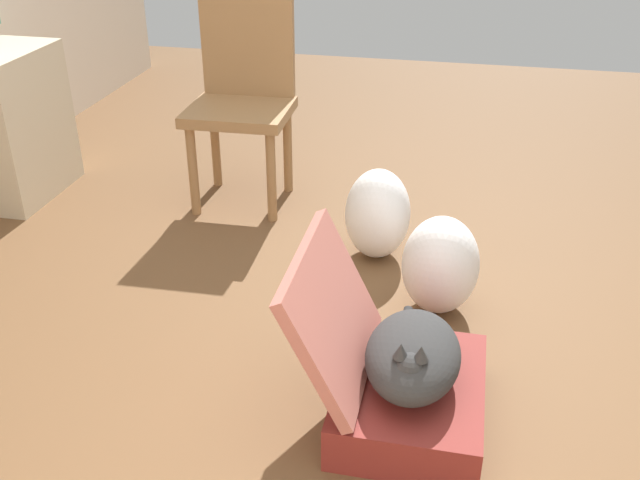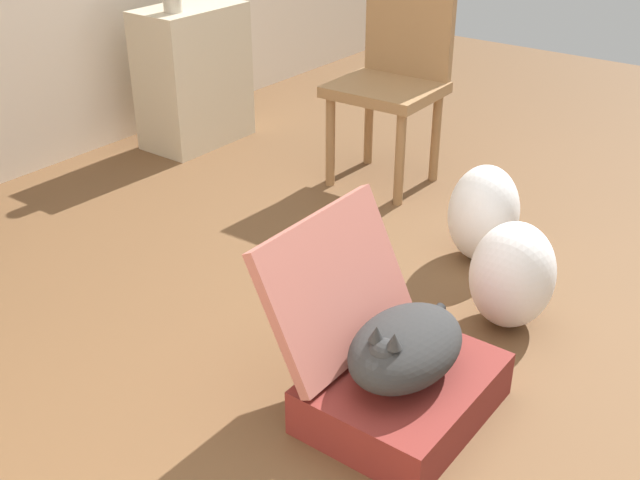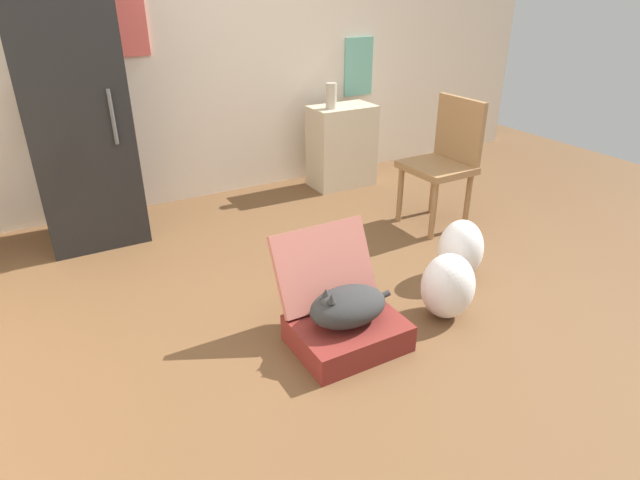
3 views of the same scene
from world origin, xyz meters
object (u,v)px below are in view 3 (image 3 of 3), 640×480
at_px(cat, 347,306).
at_px(chair, 445,158).
at_px(plastic_bag_white, 448,286).
at_px(refrigerator, 76,124).
at_px(side_table, 342,146).
at_px(suitcase_base, 347,333).
at_px(plastic_bag_clear, 460,250).
at_px(vase_tall, 331,96).

xyz_separation_m(cat, chair, (1.45, 0.96, 0.28)).
xyz_separation_m(plastic_bag_white, chair, (0.82, 1.00, 0.33)).
height_order(refrigerator, side_table, refrigerator).
bearing_deg(plastic_bag_white, refrigerator, 126.56).
xyz_separation_m(suitcase_base, chair, (1.44, 0.96, 0.45)).
height_order(cat, plastic_bag_white, plastic_bag_white).
distance_m(plastic_bag_clear, refrigerator, 2.66).
relative_size(suitcase_base, cat, 1.12).
relative_size(plastic_bag_white, refrigerator, 0.23).
xyz_separation_m(cat, refrigerator, (-0.90, 2.02, 0.60)).
xyz_separation_m(suitcase_base, cat, (-0.00, 0.00, 0.17)).
height_order(suitcase_base, refrigerator, refrigerator).
distance_m(plastic_bag_white, chair, 1.34).
bearing_deg(side_table, suitcase_base, -120.87).
distance_m(refrigerator, chair, 2.59).
height_order(suitcase_base, cat, cat).
xyz_separation_m(cat, vase_tall, (1.10, 2.03, 0.59)).
bearing_deg(chair, cat, -58.05).
xyz_separation_m(side_table, chair, (0.21, -1.10, 0.16)).
relative_size(side_table, vase_tall, 3.40).
xyz_separation_m(plastic_bag_clear, vase_tall, (0.11, 1.78, 0.63)).
bearing_deg(plastic_bag_clear, vase_tall, 86.37).
height_order(cat, plastic_bag_clear, plastic_bag_clear).
bearing_deg(side_table, cat, -120.97).
bearing_deg(vase_tall, plastic_bag_clear, -93.63).
height_order(suitcase_base, vase_tall, vase_tall).
relative_size(plastic_bag_clear, refrigerator, 0.23).
height_order(plastic_bag_white, vase_tall, vase_tall).
height_order(cat, refrigerator, refrigerator).
xyz_separation_m(plastic_bag_white, side_table, (0.61, 2.11, 0.17)).
bearing_deg(chair, suitcase_base, -57.96).
bearing_deg(plastic_bag_white, cat, 176.29).
bearing_deg(refrigerator, plastic_bag_clear, -43.26).
distance_m(cat, refrigerator, 2.29).
bearing_deg(plastic_bag_white, plastic_bag_clear, 38.67).
distance_m(refrigerator, side_table, 2.19).
distance_m(suitcase_base, plastic_bag_white, 0.64).
bearing_deg(refrigerator, vase_tall, 0.25).
bearing_deg(refrigerator, chair, -24.23).
xyz_separation_m(side_table, vase_tall, (-0.14, -0.04, 0.47)).
bearing_deg(vase_tall, chair, -71.88).
bearing_deg(refrigerator, suitcase_base, -65.93).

